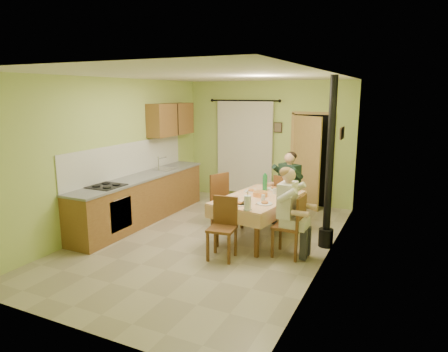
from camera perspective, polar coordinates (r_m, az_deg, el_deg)
The scene contains 17 objects.
floor at distance 7.07m, azimuth -2.21°, elevation -9.13°, with size 4.00×6.00×0.01m, color tan.
room_shell at distance 6.65m, azimuth -2.33°, elevation 5.70°, with size 4.04×6.04×2.82m.
kitchen_run at distance 8.13m, azimuth -11.62°, elevation -3.01°, with size 0.64×3.64×1.56m.
upper_cabinets at distance 9.02m, azimuth -7.57°, elevation 8.03°, with size 0.35×1.40×0.70m, color brown.
curtain at distance 9.55m, azimuth 2.94°, elevation 4.17°, with size 1.70×0.07×2.22m.
doorway at distance 9.07m, azimuth 12.04°, elevation 2.18°, with size 0.96×0.48×2.15m.
dining_table at distance 7.05m, azimuth 4.94°, elevation -5.96°, with size 1.30×1.88×0.76m.
tableware at distance 6.84m, azimuth 4.79°, elevation -2.73°, with size 0.75×1.64×0.33m.
chair_far at distance 7.95m, azimuth 8.98°, elevation -4.69°, with size 0.54×0.54×0.97m.
chair_near at distance 6.24m, azimuth -0.26°, elevation -9.18°, with size 0.44×0.44×0.96m.
chair_right at distance 6.41m, azimuth 9.26°, elevation -8.75°, with size 0.44×0.44×0.99m.
chair_left at distance 7.60m, azimuth 0.34°, elevation -5.30°, with size 0.60×0.60×1.03m.
man_far at distance 7.81m, azimuth 9.18°, elevation -0.52°, with size 0.65×0.60×1.39m.
man_right at distance 6.23m, azimuth 9.31°, elevation -3.66°, with size 0.47×0.59×1.39m.
stove_flue at distance 6.72m, azimuth 14.70°, elevation -1.50°, with size 0.24×0.24×2.80m.
picture_back at distance 9.29m, azimuth 7.73°, elevation 6.89°, with size 0.19×0.03×0.23m, color black.
picture_right at distance 7.16m, azimuth 16.53°, elevation 5.90°, with size 0.03×0.31×0.21m, color brown.
Camera 1 is at (3.09, -5.84, 2.52)m, focal length 32.00 mm.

